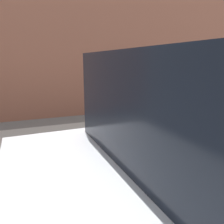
# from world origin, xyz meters

# --- Properties ---
(ground_plane) EXTENTS (60.00, 60.00, 0.00)m
(ground_plane) POSITION_xyz_m (0.00, 0.00, 0.00)
(ground_plane) COLOR slate
(sidewalk) EXTENTS (24.00, 2.80, 0.13)m
(sidewalk) POSITION_xyz_m (0.00, 2.20, 0.07)
(sidewalk) COLOR #ADAAA3
(sidewalk) RESTS_ON ground_plane
(building_facade) EXTENTS (24.00, 0.30, 6.61)m
(building_facade) POSITION_xyz_m (0.00, 5.01, 3.30)
(building_facade) COLOR #935642
(building_facade) RESTS_ON ground_plane
(parking_meter) EXTENTS (0.20, 0.13, 1.46)m
(parking_meter) POSITION_xyz_m (-0.20, 1.00, 1.16)
(parking_meter) COLOR gray
(parking_meter) RESTS_ON sidewalk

